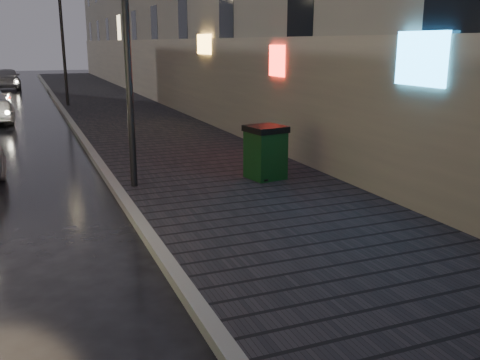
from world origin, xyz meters
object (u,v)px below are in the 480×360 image
at_px(lamp_near, 126,20).
at_px(car_far, 6,78).
at_px(lamp_far, 62,33).
at_px(trash_bin, 265,152).

distance_m(lamp_near, car_far, 28.94).
height_order(lamp_near, lamp_far, same).
distance_m(lamp_far, trash_bin, 16.89).
height_order(lamp_near, trash_bin, lamp_near).
bearing_deg(lamp_near, car_far, 95.68).
relative_size(trash_bin, car_far, 0.28).
height_order(trash_bin, car_far, car_far).
bearing_deg(trash_bin, lamp_far, 89.89).
bearing_deg(lamp_far, trash_bin, -80.26).
distance_m(trash_bin, car_far, 29.64).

